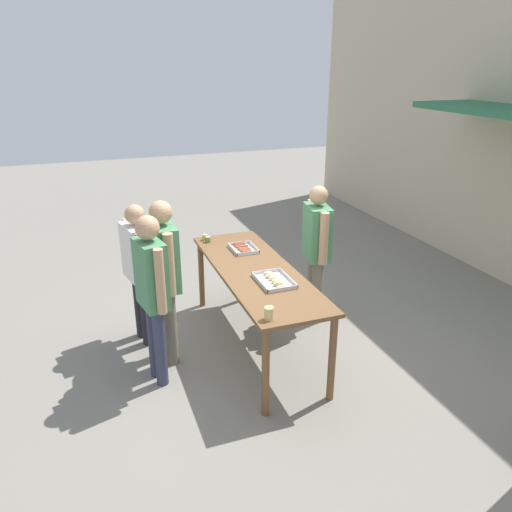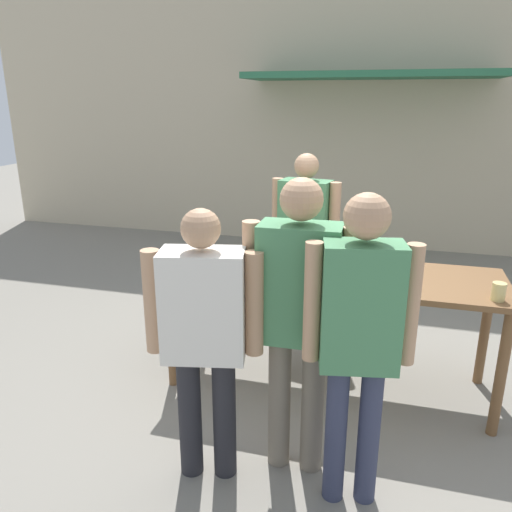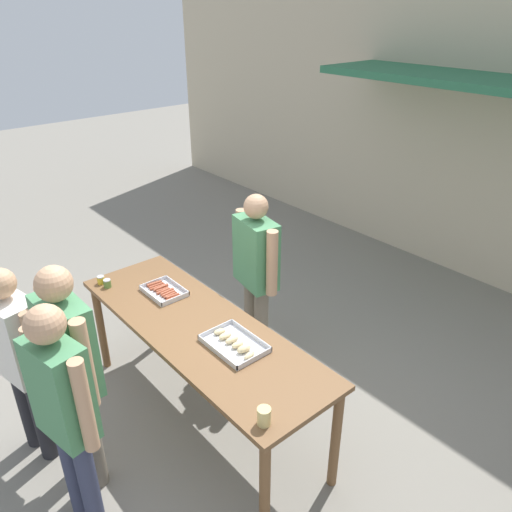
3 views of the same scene
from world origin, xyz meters
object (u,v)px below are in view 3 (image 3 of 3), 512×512
object	(u,v)px
condiment_jar_ketchup	(107,283)
person_server_behind_table	(256,266)
person_customer_with_cup	(64,405)
beer_cup	(264,416)
food_tray_sausages	(164,291)
person_customer_waiting_in_line	(71,362)
food_tray_buns	(235,344)
person_customer_holding_hotdog	(18,352)
condiment_jar_mustard	(101,280)

from	to	relation	value
condiment_jar_ketchup	person_server_behind_table	bearing A→B (deg)	61.30
person_server_behind_table	person_customer_with_cup	bearing A→B (deg)	-62.17
beer_cup	person_server_behind_table	distance (m)	1.83
food_tray_sausages	person_customer_waiting_in_line	size ratio (longest dim) A/B	0.21
food_tray_buns	person_customer_with_cup	size ratio (longest dim) A/B	0.27
person_customer_with_cup	person_customer_waiting_in_line	bearing A→B (deg)	-38.91
condiment_jar_ketchup	person_server_behind_table	distance (m)	1.31
person_customer_holding_hotdog	food_tray_sausages	bearing A→B (deg)	-100.16
condiment_jar_mustard	person_server_behind_table	size ratio (longest dim) A/B	0.04
condiment_jar_ketchup	condiment_jar_mustard	bearing A→B (deg)	-170.44
beer_cup	person_customer_with_cup	xyz separation A→B (m)	(-0.79, -0.86, 0.05)
beer_cup	person_customer_with_cup	bearing A→B (deg)	-132.40
person_server_behind_table	person_customer_holding_hotdog	world-z (taller)	person_server_behind_table
condiment_jar_ketchup	person_customer_with_cup	size ratio (longest dim) A/B	0.04
person_customer_waiting_in_line	food_tray_sausages	bearing A→B (deg)	-63.89
person_customer_with_cup	person_customer_waiting_in_line	distance (m)	0.39
food_tray_sausages	condiment_jar_ketchup	world-z (taller)	condiment_jar_ketchup
beer_cup	person_customer_holding_hotdog	xyz separation A→B (m)	(-1.61, -0.88, -0.04)
food_tray_sausages	person_customer_with_cup	bearing A→B (deg)	-54.03
condiment_jar_ketchup	person_customer_with_cup	world-z (taller)	person_customer_with_cup
person_server_behind_table	person_customer_waiting_in_line	xyz separation A→B (m)	(0.29, -1.84, 0.05)
food_tray_sausages	person_customer_waiting_in_line	distance (m)	1.14
person_customer_holding_hotdog	person_customer_waiting_in_line	xyz separation A→B (m)	(0.48, 0.20, 0.10)
food_tray_buns	person_customer_holding_hotdog	distance (m)	1.51
food_tray_buns	person_customer_waiting_in_line	world-z (taller)	person_customer_waiting_in_line
condiment_jar_mustard	person_customer_waiting_in_line	size ratio (longest dim) A/B	0.04
food_tray_sausages	food_tray_buns	xyz separation A→B (m)	(0.96, -0.00, 0.00)
person_server_behind_table	person_customer_with_cup	distance (m)	2.11
food_tray_buns	condiment_jar_mustard	bearing A→B (deg)	-166.97
beer_cup	condiment_jar_mustard	bearing A→B (deg)	-179.74
condiment_jar_mustard	person_server_behind_table	world-z (taller)	person_server_behind_table
person_customer_holding_hotdog	food_tray_buns	bearing A→B (deg)	-139.52
food_tray_sausages	person_customer_holding_hotdog	xyz separation A→B (m)	(0.04, -1.20, 0.00)
condiment_jar_mustard	person_customer_with_cup	bearing A→B (deg)	-32.24
person_customer_holding_hotdog	person_customer_with_cup	distance (m)	0.83
food_tray_sausages	beer_cup	size ratio (longest dim) A/B	3.22
condiment_jar_ketchup	beer_cup	xyz separation A→B (m)	(2.05, -0.01, 0.02)
person_customer_holding_hotdog	person_customer_waiting_in_line	world-z (taller)	person_customer_waiting_in_line
condiment_jar_ketchup	person_customer_waiting_in_line	world-z (taller)	person_customer_waiting_in_line
food_tray_buns	beer_cup	size ratio (longest dim) A/B	4.01
condiment_jar_mustard	beer_cup	size ratio (longest dim) A/B	0.63
beer_cup	person_customer_waiting_in_line	world-z (taller)	person_customer_waiting_in_line
food_tray_buns	beer_cup	bearing A→B (deg)	-25.33
person_customer_holding_hotdog	condiment_jar_mustard	bearing A→B (deg)	-70.69
food_tray_sausages	condiment_jar_mustard	bearing A→B (deg)	-145.56
person_server_behind_table	beer_cup	bearing A→B (deg)	-28.69
condiment_jar_mustard	beer_cup	distance (m)	2.14
person_customer_with_cup	food_tray_sausages	bearing A→B (deg)	-64.96
food_tray_sausages	food_tray_buns	distance (m)	0.96
food_tray_buns	condiment_jar_mustard	distance (m)	1.49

